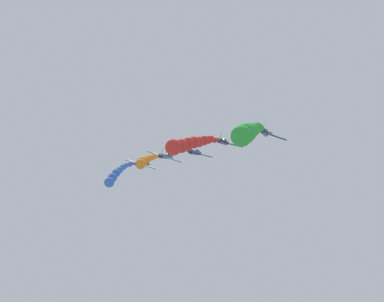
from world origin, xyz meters
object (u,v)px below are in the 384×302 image
object	(u,v)px
airplane_right_inner	(195,152)
airplane_left_outer	(223,142)
airplane_lead	(142,164)
airplane_right_outer	(264,132)
airplane_left_inner	(166,156)

from	to	relation	value
airplane_right_inner	airplane_left_outer	xyz separation A→B (m)	(7.91, -6.63, 2.02)
airplane_left_outer	airplane_lead	bearing A→B (deg)	142.11
airplane_right_outer	airplane_left_outer	bearing A→B (deg)	141.35
airplane_right_outer	airplane_lead	bearing A→B (deg)	141.90
airplane_lead	airplane_right_inner	xyz separation A→B (m)	(18.59, -13.99, 2.53)
airplane_lead	airplane_left_inner	xyz separation A→B (m)	(9.41, -8.11, 1.81)
airplane_left_outer	airplane_right_outer	bearing A→B (deg)	-38.65
airplane_left_inner	airplane_right_outer	bearing A→B (deg)	-37.11
airplane_left_outer	airplane_right_outer	xyz separation A→B (m)	(9.66, -7.73, 1.25)
airplane_lead	airplane_left_outer	world-z (taller)	airplane_left_outer
airplane_left_inner	airplane_left_outer	xyz separation A→B (m)	(17.09, -12.51, 2.74)
airplane_left_inner	airplane_right_inner	world-z (taller)	airplane_right_inner
airplane_right_inner	airplane_left_outer	world-z (taller)	airplane_left_outer
airplane_left_outer	airplane_right_outer	distance (m)	12.44
airplane_lead	airplane_left_inner	size ratio (longest dim) A/B	1.00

